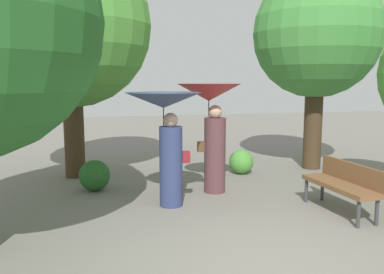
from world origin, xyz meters
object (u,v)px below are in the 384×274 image
at_px(person_left, 166,123).
at_px(tree_mid_left, 69,12).
at_px(park_bench, 344,182).
at_px(tree_mid_right, 317,22).
at_px(person_right, 211,114).

bearing_deg(person_left, tree_mid_left, 40.10).
bearing_deg(park_bench, tree_mid_left, -133.56).
relative_size(person_left, tree_mid_right, 0.37).
distance_m(person_left, tree_mid_left, 3.78).
height_order(tree_mid_left, tree_mid_right, tree_mid_left).
height_order(person_right, tree_mid_right, tree_mid_right).
bearing_deg(person_right, tree_mid_right, -56.87).
bearing_deg(tree_mid_right, person_right, -154.57).
xyz_separation_m(person_right, tree_mid_left, (-2.64, 1.95, 2.11)).
xyz_separation_m(person_left, tree_mid_left, (-1.65, 2.61, 2.18)).
xyz_separation_m(person_left, person_right, (0.99, 0.66, 0.07)).
bearing_deg(tree_mid_right, person_left, -152.43).
height_order(person_left, tree_mid_right, tree_mid_right).
relative_size(person_left, person_right, 0.93).
height_order(person_left, person_right, person_right).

